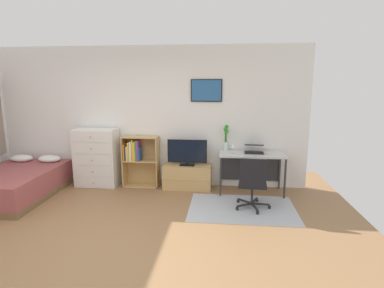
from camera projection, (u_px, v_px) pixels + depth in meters
ground_plane at (104, 242)px, 3.85m from camera, size 7.20×7.20×0.00m
wall_back_with_posters at (149, 117)px, 5.97m from camera, size 6.12×0.09×2.70m
area_rug at (242, 208)px, 4.91m from camera, size 1.70×1.20×0.01m
bed at (15, 183)px, 5.42m from camera, size 1.39×1.96×0.60m
dresser at (97, 158)px, 5.95m from camera, size 0.81×0.46×1.13m
bookshelf at (138, 157)px, 5.93m from camera, size 0.69×0.30×0.99m
tv_stand at (187, 177)px, 5.84m from camera, size 0.91×0.41×0.46m
television at (187, 153)px, 5.73m from camera, size 0.75×0.16×0.50m
desk at (251, 159)px, 5.63m from camera, size 1.17×0.59×0.74m
office_chair at (253, 182)px, 4.78m from camera, size 0.57×0.58×0.86m
laptop at (254, 149)px, 5.60m from camera, size 0.37×0.39×0.15m
computer_mouse at (267, 153)px, 5.48m from camera, size 0.06×0.10×0.03m
bamboo_vase at (226, 137)px, 5.73m from camera, size 0.10×0.11×0.49m
wine_glass at (233, 146)px, 5.48m from camera, size 0.07×0.07×0.18m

